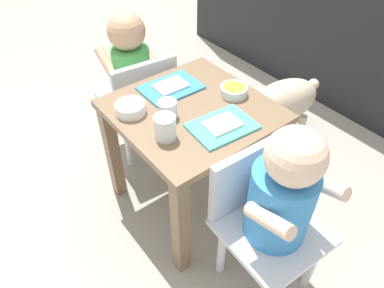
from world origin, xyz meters
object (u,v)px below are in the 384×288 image
seated_child_left (133,71)px  dog (279,103)px  cereal_bowl_left_side (234,90)px  veggie_bowl_near (130,108)px  food_tray_left (171,87)px  water_cup_left (168,110)px  dining_table (192,130)px  water_cup_right (165,129)px  food_tray_right (222,126)px  seated_child_right (278,198)px

seated_child_left → dog: size_ratio=1.38×
seated_child_left → cereal_bowl_left_side: size_ratio=6.81×
veggie_bowl_near → cereal_bowl_left_side: bearing=68.8°
food_tray_left → water_cup_left: (0.12, -0.10, 0.02)m
dining_table → food_tray_left: food_tray_left is taller
water_cup_left → water_cup_right: size_ratio=0.81×
food_tray_left → food_tray_right: same height
seated_child_left → water_cup_right: 0.51m
seated_child_left → water_cup_left: 0.42m
dining_table → food_tray_right: bearing=4.8°
dining_table → veggie_bowl_near: size_ratio=5.01×
food_tray_right → dog: bearing=109.6°
food_tray_right → water_cup_right: 0.18m
dining_table → seated_child_right: bearing=-3.6°
water_cup_left → veggie_bowl_near: bearing=-137.5°
seated_child_left → water_cup_left: size_ratio=10.47×
dining_table → food_tray_left: (-0.14, 0.01, 0.10)m
seated_child_right → water_cup_left: (-0.42, -0.06, 0.07)m
food_tray_left → water_cup_right: bearing=-38.8°
veggie_bowl_near → cereal_bowl_left_side: size_ratio=1.05×
seated_child_right → dog: size_ratio=1.40×
water_cup_left → water_cup_right: (0.08, -0.06, 0.01)m
seated_child_right → water_cup_right: 0.37m
seated_child_right → veggie_bowl_near: 0.53m
seated_child_left → food_tray_right: 0.54m
dog → water_cup_right: water_cup_right is taller
food_tray_left → water_cup_right: water_cup_right is taller
seated_child_left → food_tray_left: 0.28m
dog → veggie_bowl_near: (-0.05, -0.70, 0.26)m
seated_child_right → water_cup_left: size_ratio=10.66×
food_tray_right → dining_table: bearing=-175.2°
veggie_bowl_near → seated_child_left: bearing=148.9°
water_cup_left → veggie_bowl_near: size_ratio=0.62×
food_tray_left → cereal_bowl_left_side: (0.16, 0.15, 0.01)m
food_tray_left → cereal_bowl_left_side: cereal_bowl_left_side is taller
seated_child_right → cereal_bowl_left_side: 0.43m
dog → food_tray_right: size_ratio=2.22×
dining_table → veggie_bowl_near: 0.23m
seated_child_right → cereal_bowl_left_side: bearing=154.0°
food_tray_right → seated_child_right: bearing=-7.8°
water_cup_left → veggie_bowl_near: water_cup_left is taller
dining_table → dog: dining_table is taller
cereal_bowl_left_side → water_cup_left: bearing=-98.7°
food_tray_left → food_tray_right: size_ratio=0.99×
food_tray_left → food_tray_right: 0.27m
dog → water_cup_left: water_cup_left is taller
water_cup_left → food_tray_right: bearing=34.2°
dining_table → food_tray_right: 0.17m
seated_child_right → food_tray_right: seated_child_right is taller
water_cup_left → water_cup_right: bearing=-39.1°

